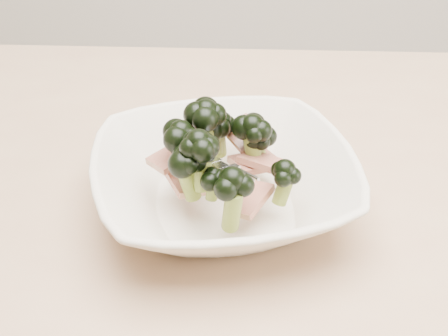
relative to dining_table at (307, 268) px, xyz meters
The scene contains 2 objects.
dining_table is the anchor object (origin of this frame).
broccoli_dish 0.17m from the dining_table, 167.57° to the right, with size 0.31×0.31×0.11m.
Camera 1 is at (-0.07, -0.53, 1.14)m, focal length 50.00 mm.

